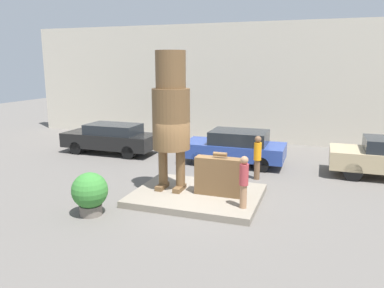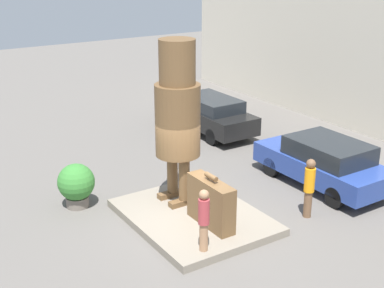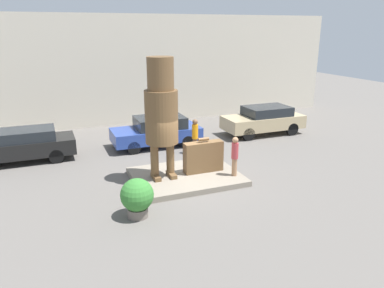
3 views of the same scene
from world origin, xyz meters
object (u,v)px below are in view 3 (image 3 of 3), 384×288
Objects in this scene: parked_car_blue at (157,131)px; parked_car_tan at (264,119)px; parked_car_black at (22,145)px; tourist at (235,155)px; worker_hivis at (195,135)px; statue_figure at (161,109)px; giant_suitcase at (203,157)px; planter_pot at (137,197)px.

parked_car_blue is 0.98× the size of parked_car_tan.
tourist is at bearing 144.84° from parked_car_black.
parked_car_tan is 5.24m from worker_hivis.
parked_car_black is at bearing 138.38° from statue_figure.
parked_car_black is 12.45m from parked_car_tan.
parked_car_black is 1.03× the size of parked_car_tan.
parked_car_tan is at bearing 48.87° from tourist.
giant_suitcase is 1.02× the size of tourist.
statue_figure is at bearing 75.82° from parked_car_blue.
parked_car_black is 3.61× the size of planter_pot.
statue_figure is 5.13m from parked_car_blue.
worker_hivis reaches higher than parked_car_black.
planter_pot is (3.52, -6.94, -0.09)m from parked_car_black.
parked_car_black is at bearing 145.95° from giant_suitcase.
giant_suitcase is 0.34× the size of parked_car_black.
worker_hivis reaches higher than giant_suitcase.
parked_car_tan reaches higher than parked_car_black.
tourist is 7.17m from parked_car_tan.
parked_car_blue is (-0.53, 4.60, -0.04)m from giant_suitcase.
giant_suitcase is 8.20m from parked_car_black.
statue_figure reaches higher than parked_car_tan.
statue_figure is at bearing 56.44° from planter_pot.
parked_car_blue is at bearing -0.52° from parked_car_tan.
statue_figure reaches higher than parked_car_black.
tourist reaches higher than parked_car_black.
giant_suitcase is at bearing 137.76° from tourist.
parked_car_black is at bearing 165.97° from worker_hivis.
worker_hivis reaches higher than planter_pot.
statue_figure reaches higher than tourist.
worker_hivis is (-4.91, -1.83, 0.09)m from parked_car_tan.
parked_car_black is 1.05× the size of parked_car_blue.
parked_car_black is at bearing 144.84° from tourist.
giant_suitcase is 1.24× the size of planter_pot.
worker_hivis reaches higher than parked_car_blue.
parked_car_black is at bearing -0.24° from parked_car_tan.
tourist is 3.57m from worker_hivis.
parked_car_blue is at bearing 68.46° from planter_pot.
statue_figure is 8.84m from parked_car_tan.
giant_suitcase is 2.81m from worker_hivis.
tourist is at bearing -86.83° from worker_hivis.
statue_figure is at bearing 160.93° from tourist.
parked_car_black is 2.73× the size of worker_hivis.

